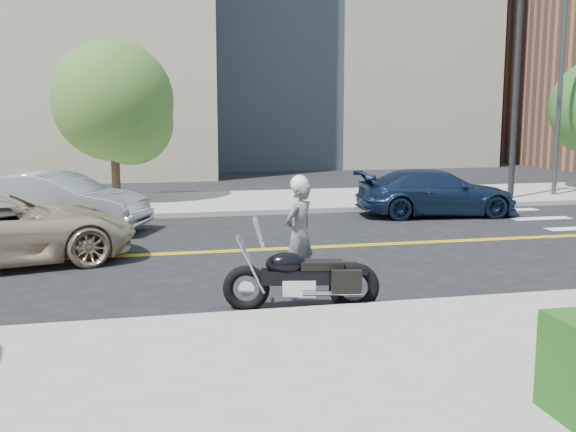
# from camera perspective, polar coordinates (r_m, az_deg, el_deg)

# --- Properties ---
(ground_plane) EXTENTS (120.00, 120.00, 0.00)m
(ground_plane) POSITION_cam_1_polar(r_m,az_deg,el_deg) (15.22, -3.19, -2.92)
(ground_plane) COLOR black
(ground_plane) RESTS_ON ground
(sidewalk_near) EXTENTS (60.00, 5.00, 0.15)m
(sidewalk_near) POSITION_cam_1_polar(r_m,az_deg,el_deg) (8.18, 5.53, -13.05)
(sidewalk_near) COLOR #9E9B91
(sidewalk_near) RESTS_ON ground_plane
(sidewalk_far) EXTENTS (60.00, 5.00, 0.15)m
(sidewalk_far) POSITION_cam_1_polar(r_m,az_deg,el_deg) (22.54, -6.26, 1.13)
(sidewalk_far) COLOR #9E9B91
(sidewalk_far) RESTS_ON ground_plane
(lamp_post) EXTENTS (0.16, 0.16, 8.00)m
(lamp_post) POSITION_cam_1_polar(r_m,az_deg,el_deg) (25.64, 22.09, 10.61)
(lamp_post) COLOR #4C4C51
(lamp_post) RESTS_ON sidewalk_far
(traffic_light) EXTENTS (0.28, 4.50, 7.00)m
(traffic_light) POSITION_cam_1_polar(r_m,az_deg,el_deg) (23.38, 20.03, 12.23)
(traffic_light) COLOR black
(traffic_light) RESTS_ON sidewalk_far
(motorcyclist) EXTENTS (0.80, 0.77, 1.97)m
(motorcyclist) POSITION_cam_1_polar(r_m,az_deg,el_deg) (12.34, 0.96, -1.08)
(motorcyclist) COLOR silver
(motorcyclist) RESTS_ON ground
(motorcycle) EXTENTS (2.49, 1.15, 1.46)m
(motorcycle) POSITION_cam_1_polar(r_m,az_deg,el_deg) (10.67, 1.20, -4.05)
(motorcycle) COLOR black
(motorcycle) RESTS_ON ground
(parked_car_silver) EXTENTS (4.96, 3.29, 1.55)m
(parked_car_silver) POSITION_cam_1_polar(r_m,az_deg,el_deg) (18.45, -19.00, 1.14)
(parked_car_silver) COLOR #AEB0B6
(parked_car_silver) RESTS_ON ground
(parked_car_blue) EXTENTS (4.92, 2.36, 1.38)m
(parked_car_blue) POSITION_cam_1_polar(r_m,az_deg,el_deg) (20.55, 12.45, 1.94)
(parked_car_blue) COLOR #172847
(parked_car_blue) RESTS_ON ground
(tree_far_a) EXTENTS (3.95, 3.95, 5.40)m
(tree_far_a) POSITION_cam_1_polar(r_m,az_deg,el_deg) (23.05, -14.60, 9.40)
(tree_far_a) COLOR #382619
(tree_far_a) RESTS_ON ground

